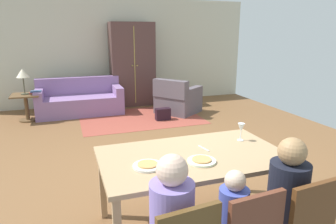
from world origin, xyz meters
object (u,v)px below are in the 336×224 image
(book_lower, at_px, (35,93))
(book_upper, at_px, (36,91))
(dining_table, at_px, (193,161))
(wine_glass, at_px, (241,128))
(side_table, at_px, (26,104))
(plate_near_child, at_px, (202,161))
(armchair, at_px, (177,100))
(armoire, at_px, (132,65))
(handbag, at_px, (163,114))
(person_woman, at_px, (282,208))
(dining_chair_woman, at_px, (299,223))
(plate_near_man, at_px, (148,166))
(couch, at_px, (80,101))
(table_lamp, at_px, (23,74))

(book_lower, height_order, book_upper, book_upper)
(dining_table, height_order, wine_glass, wine_glass)
(dining_table, relative_size, side_table, 2.94)
(plate_near_child, bearing_deg, dining_table, 90.00)
(wine_glass, height_order, armchair, wine_glass)
(wine_glass, relative_size, book_lower, 0.85)
(armoire, relative_size, handbag, 6.56)
(plate_near_child, xyz_separation_m, person_woman, (0.47, -0.51, -0.26))
(person_woman, distance_m, book_lower, 5.68)
(armchair, relative_size, armoire, 0.57)
(dining_chair_woman, distance_m, armchair, 5.05)
(book_lower, height_order, handbag, book_lower)
(plate_near_man, bearing_deg, book_upper, 104.31)
(person_woman, height_order, side_table, person_woman)
(wine_glass, distance_m, couch, 4.85)
(person_woman, bearing_deg, handbag, 84.35)
(wine_glass, bearing_deg, dining_table, -163.68)
(armoire, relative_size, table_lamp, 3.89)
(plate_near_man, height_order, side_table, plate_near_man)
(book_upper, relative_size, handbag, 0.69)
(table_lamp, bearing_deg, wine_glass, -60.16)
(plate_near_child, bearing_deg, book_lower, 109.53)
(dining_table, relative_size, armoire, 0.81)
(armchair, xyz_separation_m, book_upper, (-3.07, 0.48, 0.30))
(plate_near_man, distance_m, book_upper, 4.85)
(wine_glass, distance_m, book_upper, 4.96)
(armchair, bearing_deg, person_woman, -101.04)
(plate_near_child, relative_size, armoire, 0.12)
(wine_glass, bearing_deg, handbag, 85.38)
(dining_chair_woman, xyz_separation_m, handbag, (0.42, 4.49, -0.36))
(plate_near_child, relative_size, person_woman, 0.23)
(plate_near_man, bearing_deg, person_woman, -31.13)
(plate_near_man, height_order, dining_chair_woman, dining_chair_woman)
(dining_table, height_order, book_upper, dining_table)
(dining_table, relative_size, couch, 0.89)
(dining_table, xyz_separation_m, table_lamp, (-1.88, 4.53, 0.32))
(armchair, distance_m, handbag, 0.71)
(dining_table, xyz_separation_m, couch, (-0.76, 4.79, -0.39))
(armoire, distance_m, book_lower, 2.45)
(wine_glass, distance_m, dining_chair_woman, 1.12)
(side_table, bearing_deg, plate_near_child, -68.23)
(armchair, xyz_separation_m, side_table, (-3.28, 0.43, 0.06))
(wine_glass, xyz_separation_m, couch, (-1.38, 4.61, -0.59))
(plate_near_child, height_order, wine_glass, wine_glass)
(plate_near_child, distance_m, wine_glass, 0.72)
(plate_near_child, relative_size, book_lower, 1.14)
(wine_glass, height_order, book_upper, wine_glass)
(dining_chair_woman, bearing_deg, person_woman, 93.11)
(plate_near_child, bearing_deg, book_upper, 109.32)
(plate_near_child, xyz_separation_m, dining_chair_woman, (0.48, -0.68, -0.28))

